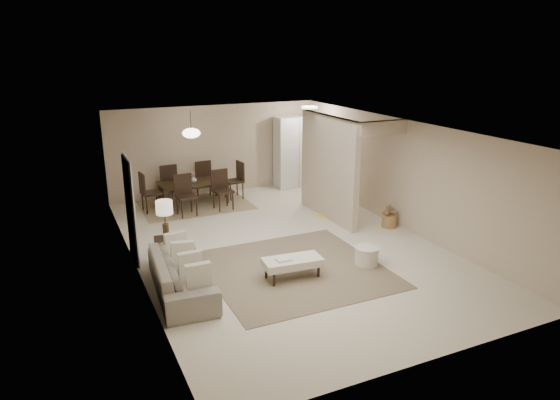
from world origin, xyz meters
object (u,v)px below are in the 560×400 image
side_table (167,250)px  sofa (181,275)px  pantry_cabinet (295,152)px  dining_table (194,194)px  round_pouf (367,256)px  wicker_basket (389,221)px  ottoman_bench (292,262)px

side_table → sofa: bearing=-92.1°
pantry_cabinet → dining_table: (-3.26, -0.56, -0.74)m
round_pouf → wicker_basket: round_pouf is taller
round_pouf → wicker_basket: (1.69, 1.56, -0.03)m
dining_table → sofa: bearing=-113.1°
side_table → round_pouf: bearing=-26.5°
side_table → dining_table: 3.73m
pantry_cabinet → dining_table: bearing=-170.2°
ottoman_bench → round_pouf: (1.55, -0.09, -0.12)m
pantry_cabinet → ottoman_bench: 6.34m
wicker_basket → dining_table: 5.13m
ottoman_bench → sofa: bearing=176.3°
side_table → round_pouf: side_table is taller
pantry_cabinet → dining_table: size_ratio=1.20×
side_table → dining_table: (1.49, 3.42, 0.06)m
sofa → pantry_cabinet: bearing=-38.0°
round_pouf → sofa: bearing=173.7°
sofa → ottoman_bench: bearing=-94.7°
round_pouf → dining_table: dining_table is taller
pantry_cabinet → side_table: size_ratio=4.19×
sofa → round_pouf: sofa is taller
ottoman_bench → dining_table: (-0.42, 5.06, 0.00)m
ottoman_bench → side_table: size_ratio=2.21×
sofa → ottoman_bench: 1.98m
ottoman_bench → wicker_basket: ottoman_bench is taller
ottoman_bench → round_pouf: bearing=1.8°
sofa → round_pouf: size_ratio=4.76×
side_table → wicker_basket: side_table is taller
ottoman_bench → pantry_cabinet: bearing=68.2°
sofa → side_table: size_ratio=4.42×
pantry_cabinet → round_pouf: bearing=-102.8°
side_table → dining_table: size_ratio=0.29×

